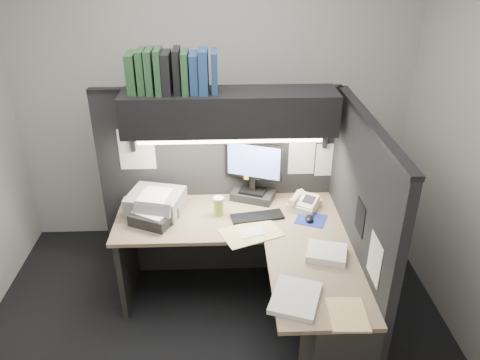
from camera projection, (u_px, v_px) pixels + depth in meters
The scene contains 21 objects.
floor at pixel (217, 342), 3.41m from camera, with size 3.50×3.50×0.00m, color black.
wall_back at pixel (214, 100), 4.11m from camera, with size 3.50×0.04×2.70m, color #B9B6B0.
partition_back at pixel (218, 185), 3.86m from camera, with size 1.90×0.06×1.60m, color black.
partition_right at pixel (356, 234), 3.23m from camera, with size 0.06×1.50×1.60m, color black.
desk at pixel (277, 294), 3.21m from camera, with size 1.70×1.53×0.73m.
overhead_shelf at pixel (230, 112), 3.38m from camera, with size 1.55×0.34×0.30m, color black.
task_light_tube at pixel (230, 141), 3.33m from camera, with size 0.04×0.04×1.32m, color white.
monitor at pixel (253, 177), 3.71m from camera, with size 0.44×0.31×0.50m.
keyboard at pixel (257, 217), 3.54m from camera, with size 0.40×0.13×0.02m, color black.
mousepad at pixel (311, 219), 3.52m from camera, with size 0.22×0.20×0.00m, color navy.
mouse at pixel (309, 218), 3.49m from camera, with size 0.06×0.10×0.04m, color black.
telephone at pixel (304, 203), 3.65m from camera, with size 0.21×0.22×0.09m, color beige.
coffee_cup at pixel (219, 207), 3.55m from camera, with size 0.07×0.07×0.14m, color #C3BF4E.
printer at pixel (156, 202), 3.59m from camera, with size 0.40×0.34×0.16m, color gray.
notebook_stack at pixel (153, 217), 3.47m from camera, with size 0.29×0.24×0.09m, color black.
open_folder at pixel (251, 233), 3.36m from camera, with size 0.41×0.27×0.01m, color #E1C67E.
paper_stack_a at pixel (327, 253), 3.11m from camera, with size 0.26×0.22×0.05m, color white.
paper_stack_b at pixel (295, 298), 2.74m from camera, with size 0.26×0.33×0.03m, color white.
manila_stack at pixel (348, 315), 2.63m from camera, with size 0.21×0.27×0.02m, color #E1C67E.
binder_row at pixel (172, 72), 3.23m from camera, with size 0.63×0.26×0.31m.
pinned_papers at pixel (271, 177), 3.43m from camera, with size 1.76×1.31×0.51m.
Camera 1 is at (0.07, -2.47, 2.63)m, focal length 35.00 mm.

